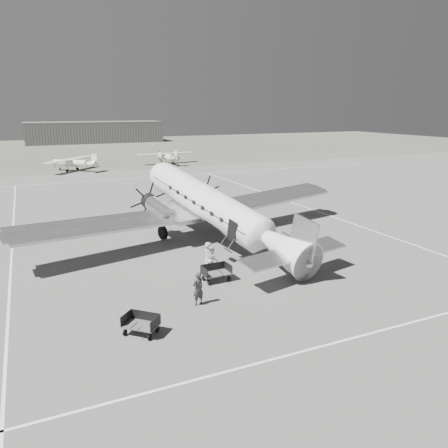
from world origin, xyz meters
The scene contains 15 objects.
ground centered at (0.00, 0.00, 0.00)m, with size 260.00×260.00×0.00m, color slate.
taxi_line_near centered at (0.00, -14.00, 0.01)m, with size 60.00×0.15×0.01m, color white.
taxi_line_right centered at (12.00, 0.00, 0.01)m, with size 0.15×80.00×0.01m, color white.
taxi_line_left centered at (-18.00, 10.00, 0.01)m, with size 0.15×60.00×0.01m, color white.
taxi_line_horizon centered at (0.00, 40.00, 0.01)m, with size 90.00×0.15×0.01m, color white.
grass_infield centered at (0.00, 95.00, 0.00)m, with size 260.00×90.00×0.01m, color #626052.
hangar_main centered at (5.00, 120.00, 3.30)m, with size 42.00×14.00×6.60m.
dc3_airliner centered at (-2.83, 2.79, 2.93)m, with size 30.78×21.36×5.86m, color silver, non-canonical shape.
light_plane_left centered at (-8.72, 52.64, 1.24)m, with size 11.91×9.67×2.47m, color white, non-canonical shape.
light_plane_right centered at (9.50, 55.67, 1.20)m, with size 11.60×9.41×2.41m, color white, non-canonical shape.
baggage_cart_near centered at (-5.80, -4.55, 0.54)m, with size 1.90×1.34×1.07m, color #535353, non-canonical shape.
baggage_cart_far centered at (-11.92, -9.33, 0.50)m, with size 1.78×1.26×1.01m, color #535353, non-canonical shape.
ground_crew centered at (-8.13, -7.35, 0.98)m, with size 0.71×0.47×1.95m, color #323232.
ramp_agent centered at (-5.42, -2.98, 0.92)m, with size 0.90×0.70×1.85m, color silver.
passenger centered at (-5.22, -1.77, 0.88)m, with size 0.86×0.56×1.75m, color #A9A9A7.
Camera 1 is at (-16.24, -28.80, 10.85)m, focal length 35.00 mm.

